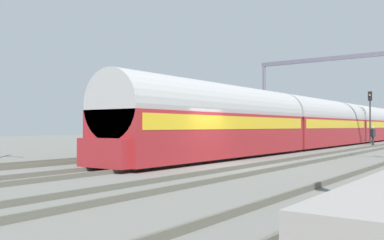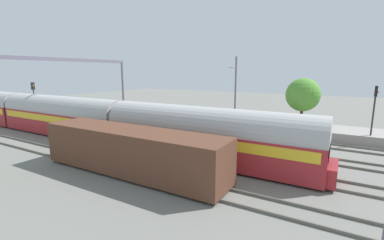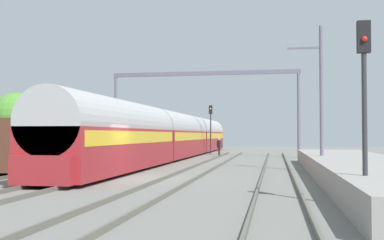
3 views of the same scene
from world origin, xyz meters
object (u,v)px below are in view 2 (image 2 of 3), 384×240
(person_crossing, at_px, (79,118))
(railway_signal_far, at_px, (34,98))
(passenger_train, at_px, (62,116))
(freight_car, at_px, (132,151))
(railway_signal_near, at_px, (374,108))
(catenary_gantry, at_px, (66,76))

(person_crossing, xyz_separation_m, railway_signal_far, (-1.60, 6.04, 2.24))
(passenger_train, relative_size, person_crossing, 28.44)
(freight_car, relative_size, railway_signal_near, 2.49)
(passenger_train, height_order, person_crossing, passenger_train)
(passenger_train, height_order, railway_signal_far, railway_signal_far)
(person_crossing, distance_m, catenary_gantry, 5.11)
(passenger_train, distance_m, railway_signal_far, 8.43)
(freight_car, bearing_deg, passenger_train, 72.06)
(person_crossing, bearing_deg, freight_car, -75.82)
(railway_signal_near, bearing_deg, catenary_gantry, 106.97)
(person_crossing, distance_m, railway_signal_near, 30.19)
(passenger_train, xyz_separation_m, person_crossing, (3.52, 2.06, -0.94))
(railway_signal_near, xyz_separation_m, catenary_gantry, (-8.84, 28.95, 2.62))
(freight_car, bearing_deg, person_crossing, 63.03)
(person_crossing, height_order, catenary_gantry, catenary_gantry)
(person_crossing, xyz_separation_m, railway_signal_near, (7.48, -29.15, 2.30))
(railway_signal_far, bearing_deg, railway_signal_near, -75.53)
(freight_car, xyz_separation_m, person_crossing, (7.85, 15.42, -0.44))
(freight_car, distance_m, catenary_gantry, 17.14)
(passenger_train, relative_size, railway_signal_near, 9.42)
(railway_signal_far, distance_m, catenary_gantry, 6.81)
(person_crossing, bearing_deg, catenary_gantry, -130.26)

